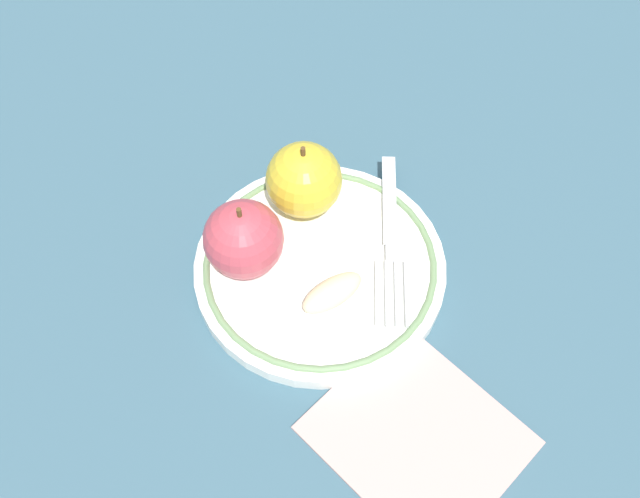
# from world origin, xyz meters

# --- Properties ---
(ground_plane) EXTENTS (2.00, 2.00, 0.00)m
(ground_plane) POSITION_xyz_m (0.00, 0.00, 0.00)
(ground_plane) COLOR #385A6B
(plate) EXTENTS (0.21, 0.21, 0.02)m
(plate) POSITION_xyz_m (-0.01, -0.02, 0.01)
(plate) COLOR white
(plate) RESTS_ON ground_plane
(apple_red_whole) EXTENTS (0.07, 0.07, 0.07)m
(apple_red_whole) POSITION_xyz_m (-0.05, -0.06, 0.05)
(apple_red_whole) COLOR #BD424F
(apple_red_whole) RESTS_ON plate
(apple_second_whole) EXTENTS (0.07, 0.07, 0.07)m
(apple_second_whole) POSITION_xyz_m (-0.06, 0.02, 0.05)
(apple_second_whole) COLOR gold
(apple_second_whole) RESTS_ON plate
(apple_slice_front) EXTENTS (0.03, 0.06, 0.02)m
(apple_slice_front) POSITION_xyz_m (0.02, -0.03, 0.03)
(apple_slice_front) COLOR beige
(apple_slice_front) RESTS_ON plate
(fork) EXTENTS (0.13, 0.14, 0.00)m
(fork) POSITION_xyz_m (0.01, 0.05, 0.02)
(fork) COLOR silver
(fork) RESTS_ON plate
(napkin_folded) EXTENTS (0.14, 0.13, 0.01)m
(napkin_folded) POSITION_xyz_m (0.14, -0.07, 0.00)
(napkin_folded) COLOR #C39A94
(napkin_folded) RESTS_ON ground_plane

